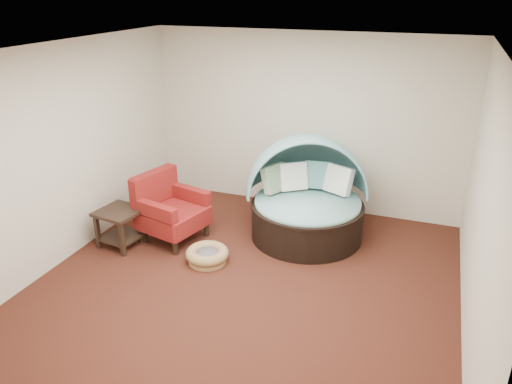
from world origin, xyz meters
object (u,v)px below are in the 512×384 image
(pet_basket, at_px, (207,255))
(red_armchair, at_px, (169,209))
(canopy_daybed, at_px, (307,191))
(side_table, at_px, (120,223))

(pet_basket, bearing_deg, red_armchair, 150.69)
(canopy_daybed, bearing_deg, side_table, -172.73)
(red_armchair, xyz_separation_m, side_table, (-0.53, -0.45, -0.10))
(canopy_daybed, xyz_separation_m, pet_basket, (-1.02, -1.24, -0.58))
(canopy_daybed, height_order, red_armchair, canopy_daybed)
(pet_basket, bearing_deg, canopy_daybed, 50.73)
(pet_basket, relative_size, red_armchair, 0.68)
(pet_basket, distance_m, red_armchair, 0.98)
(side_table, bearing_deg, canopy_daybed, 27.85)
(red_armchair, height_order, side_table, red_armchair)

